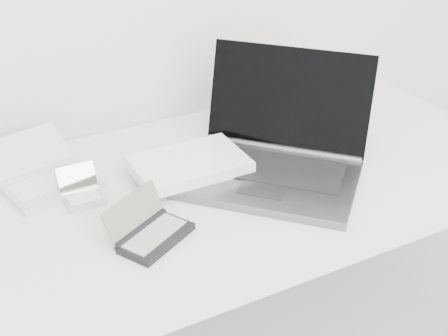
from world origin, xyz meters
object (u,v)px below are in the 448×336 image
netbook_open_white (44,177)px  palmtop_charcoal (150,232)px  laptop_large (253,158)px  desk (227,194)px

netbook_open_white → palmtop_charcoal: 0.37m
laptop_large → desk: bearing=-140.2°
netbook_open_white → palmtop_charcoal: size_ratio=1.48×
desk → palmtop_charcoal: bearing=-151.8°
palmtop_charcoal → laptop_large: bearing=-6.6°
desk → netbook_open_white: (-0.42, 0.20, 0.07)m
netbook_open_white → desk: bearing=-37.9°
laptop_large → palmtop_charcoal: laptop_large is taller
laptop_large → palmtop_charcoal: size_ratio=3.03×
laptop_large → netbook_open_white: (-0.49, 0.21, -0.03)m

